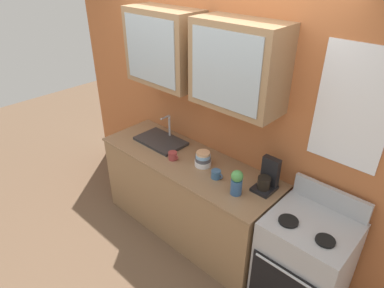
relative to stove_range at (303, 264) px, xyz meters
name	(u,v)px	position (x,y,z in m)	size (l,w,h in m)	color
ground_plane	(188,228)	(-1.32, 0.00, -0.46)	(10.00, 10.00, 0.00)	brown
back_wall_unit	(210,93)	(-1.32, 0.32, 1.05)	(4.09, 0.47, 2.74)	#B76638
counter	(187,196)	(-1.32, 0.00, -0.01)	(1.96, 0.66, 0.91)	#93704C
stove_range	(303,264)	(0.00, 0.00, 0.00)	(0.65, 0.63, 1.09)	#ADAFB5
sink_faucet	(161,140)	(-1.77, 0.06, 0.47)	(0.53, 0.33, 0.28)	#2D2D30
bowl_stack	(203,159)	(-1.14, 0.03, 0.51)	(0.16, 0.16, 0.14)	white
vase	(237,182)	(-0.65, -0.10, 0.56)	(0.10, 0.10, 0.23)	#33598C
cup_near_sink	(173,156)	(-1.43, -0.09, 0.49)	(0.12, 0.09, 0.08)	#993838
cup_near_bowls	(216,174)	(-0.91, -0.04, 0.48)	(0.12, 0.09, 0.08)	#38608C
coffee_maker	(267,178)	(-0.50, 0.13, 0.55)	(0.17, 0.20, 0.29)	black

